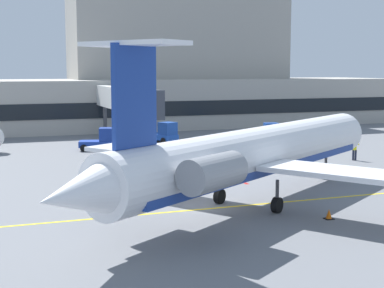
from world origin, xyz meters
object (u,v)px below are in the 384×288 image
Objects in this scene: baggage_tug at (164,133)px; pushback_tractor at (270,132)px; regional_jet at (254,154)px; belt_loader at (101,140)px; marshaller at (355,149)px.

pushback_tractor is at bearing -5.89° from baggage_tug.
regional_jet is 30.43m from baggage_tug.
regional_jet is 27.04m from belt_loader.
belt_loader reaches higher than marshaller.
marshaller is at bearing -90.33° from pushback_tractor.
regional_jet is 14.54× the size of marshaller.
belt_loader is (-19.98, -2.18, 0.11)m from pushback_tractor.
baggage_tug reaches higher than belt_loader.
marshaller is (16.01, 12.52, -2.14)m from regional_jet.
belt_loader is at bearing 98.26° from regional_jet.
belt_loader is 1.96× the size of marshaller.
baggage_tug is 8.40m from belt_loader.
pushback_tractor is (16.11, 28.85, -2.23)m from regional_jet.
marshaller is (19.89, -14.15, -0.02)m from belt_loader.
pushback_tractor is (12.32, -1.27, -0.14)m from baggage_tug.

